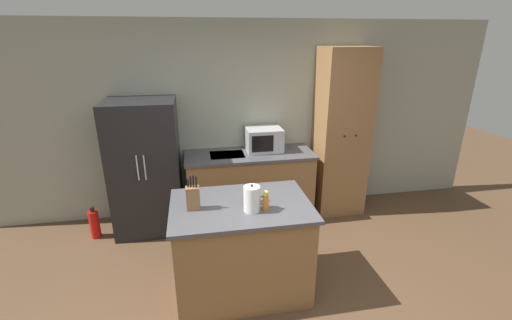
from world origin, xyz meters
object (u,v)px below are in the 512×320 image
object	(u,v)px
refrigerator	(146,167)
kettle	(252,199)
spice_bottle_tall_dark	(252,198)
pantry_cabinet	(341,133)
spice_bottle_amber_oil	(266,201)
microwave	(264,139)
spice_bottle_short_red	(254,191)
spice_bottle_green_herb	(256,195)
knife_block	(193,197)
fire_extinguisher	(95,224)

from	to	relation	value
refrigerator	kettle	bearing A→B (deg)	-54.70
spice_bottle_tall_dark	pantry_cabinet	bearing A→B (deg)	44.65
spice_bottle_amber_oil	microwave	bearing A→B (deg)	78.90
spice_bottle_short_red	spice_bottle_green_herb	xyz separation A→B (m)	(-0.01, -0.10, 0.01)
knife_block	kettle	size ratio (longest dim) A/B	1.26
microwave	spice_bottle_green_herb	xyz separation A→B (m)	(-0.39, -1.49, -0.08)
refrigerator	spice_bottle_short_red	size ratio (longest dim) A/B	13.31
knife_block	fire_extinguisher	distance (m)	1.97
spice_bottle_green_herb	kettle	world-z (taller)	kettle
pantry_cabinet	spice_bottle_green_herb	xyz separation A→B (m)	(-1.45, -1.43, -0.13)
spice_bottle_green_herb	pantry_cabinet	bearing A→B (deg)	44.54
fire_extinguisher	kettle	bearing A→B (deg)	-38.33
spice_bottle_short_red	kettle	distance (m)	0.28
spice_bottle_short_red	fire_extinguisher	bearing A→B (deg)	148.36
knife_block	spice_bottle_short_red	bearing A→B (deg)	13.59
microwave	knife_block	xyz separation A→B (m)	(-0.95, -1.53, -0.03)
knife_block	spice_bottle_green_herb	size ratio (longest dim) A/B	2.28
pantry_cabinet	spice_bottle_green_herb	distance (m)	2.04
microwave	spice_bottle_amber_oil	world-z (taller)	microwave
refrigerator	spice_bottle_green_herb	world-z (taller)	refrigerator
pantry_cabinet	spice_bottle_tall_dark	distance (m)	2.11
microwave	knife_block	bearing A→B (deg)	-121.94
pantry_cabinet	microwave	size ratio (longest dim) A/B	4.84
knife_block	spice_bottle_tall_dark	distance (m)	0.53
refrigerator	spice_bottle_short_red	distance (m)	1.71
spice_bottle_short_red	spice_bottle_green_herb	bearing A→B (deg)	-93.68
microwave	spice_bottle_tall_dark	world-z (taller)	microwave
spice_bottle_amber_oil	spice_bottle_green_herb	world-z (taller)	spice_bottle_amber_oil
microwave	spice_bottle_tall_dark	size ratio (longest dim) A/B	3.18
fire_extinguisher	spice_bottle_green_herb	bearing A→B (deg)	-33.91
microwave	refrigerator	bearing A→B (deg)	-175.19
spice_bottle_short_red	spice_bottle_green_herb	world-z (taller)	spice_bottle_green_herb
refrigerator	microwave	bearing A→B (deg)	4.81
spice_bottle_tall_dark	knife_block	bearing A→B (deg)	179.06
spice_bottle_tall_dark	spice_bottle_short_red	size ratio (longest dim) A/B	1.16
microwave	spice_bottle_green_herb	world-z (taller)	microwave
spice_bottle_amber_oil	spice_bottle_green_herb	bearing A→B (deg)	109.79
microwave	spice_bottle_amber_oil	xyz separation A→B (m)	(-0.32, -1.66, -0.07)
refrigerator	pantry_cabinet	world-z (taller)	pantry_cabinet
pantry_cabinet	knife_block	xyz separation A→B (m)	(-2.02, -1.47, -0.08)
spice_bottle_short_red	microwave	bearing A→B (deg)	74.74
knife_block	spice_bottle_short_red	xyz separation A→B (m)	(0.57, 0.14, -0.05)
knife_block	spice_bottle_tall_dark	bearing A→B (deg)	-0.94
spice_bottle_amber_oil	spice_bottle_green_herb	size ratio (longest dim) A/B	1.26
pantry_cabinet	spice_bottle_amber_oil	size ratio (longest dim) A/B	12.75
spice_bottle_short_red	spice_bottle_tall_dark	bearing A→B (deg)	-109.06
refrigerator	knife_block	distance (m)	1.53
microwave	spice_bottle_green_herb	distance (m)	1.54
spice_bottle_amber_oil	kettle	xyz separation A→B (m)	(-0.12, 0.00, 0.03)
kettle	pantry_cabinet	bearing A→B (deg)	46.43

